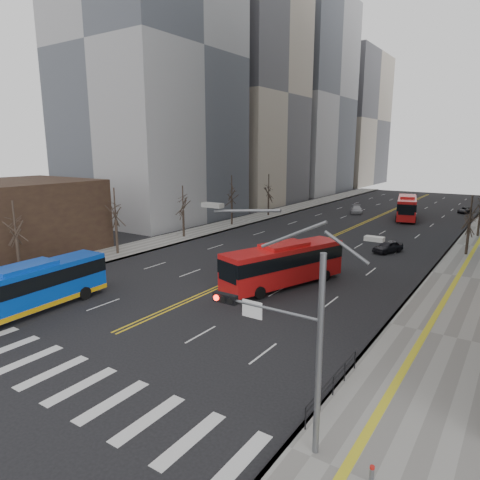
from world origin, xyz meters
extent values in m
plane|color=black|center=(0.00, 0.00, 0.00)|extent=(220.00, 220.00, 0.00)
cube|color=slate|center=(-16.50, 45.00, 0.07)|extent=(5.00, 130.00, 0.15)
cube|color=silver|center=(-3.55, 0.00, 0.01)|extent=(0.70, 4.00, 0.01)
cube|color=silver|center=(-1.18, 0.00, 0.01)|extent=(0.70, 4.00, 0.01)
cube|color=silver|center=(1.18, 0.00, 0.01)|extent=(0.70, 4.00, 0.01)
cube|color=silver|center=(3.55, 0.00, 0.01)|extent=(0.70, 4.00, 0.01)
cube|color=silver|center=(5.91, 0.00, 0.01)|extent=(0.70, 4.00, 0.01)
cube|color=silver|center=(8.27, 0.00, 0.01)|extent=(0.70, 4.00, 0.01)
cube|color=silver|center=(10.64, 0.00, 0.01)|extent=(0.70, 4.00, 0.01)
cube|color=silver|center=(13.00, 0.00, 0.01)|extent=(0.70, 4.00, 0.01)
cube|color=gold|center=(-0.20, 55.00, 0.01)|extent=(0.15, 100.00, 0.01)
cube|color=gold|center=(0.20, 55.00, 0.01)|extent=(0.15, 100.00, 0.01)
cube|color=#99999C|center=(-31.00, 40.00, 26.00)|extent=(22.00, 24.00, 52.00)
cube|color=#AB9E8A|center=(-31.00, 66.00, 22.00)|extent=(22.00, 22.00, 44.00)
cube|color=#99999C|center=(-30.00, 93.00, 24.00)|extent=(20.00, 26.00, 48.00)
cube|color=#AB9E8A|center=(-29.00, 125.00, 20.00)|extent=(18.00, 30.00, 40.00)
cube|color=black|center=(-26.00, 12.00, 4.00)|extent=(14.00, 18.00, 8.00)
cylinder|color=slate|center=(15.20, 2.00, 4.00)|extent=(0.24, 0.24, 8.00)
cylinder|color=slate|center=(12.95, 2.00, 5.50)|extent=(4.50, 0.12, 0.12)
cube|color=black|center=(11.00, 2.00, 5.50)|extent=(1.10, 0.28, 0.38)
cylinder|color=#FF190C|center=(10.65, 1.84, 5.50)|extent=(0.24, 0.08, 0.24)
cylinder|color=black|center=(11.00, 1.84, 5.50)|extent=(0.24, 0.08, 0.24)
cylinder|color=black|center=(11.35, 1.84, 5.50)|extent=(0.24, 0.08, 0.24)
cube|color=silver|center=(12.30, 2.00, 5.30)|extent=(0.90, 0.06, 0.70)
cube|color=#999993|center=(10.40, 2.00, 9.30)|extent=(0.90, 0.35, 0.18)
cube|color=black|center=(14.30, 6.00, 1.15)|extent=(0.04, 6.00, 0.04)
cylinder|color=black|center=(14.30, 3.00, 0.65)|extent=(0.06, 0.06, 1.00)
cylinder|color=black|center=(14.30, 4.50, 0.65)|extent=(0.06, 0.06, 1.00)
cylinder|color=black|center=(14.30, 6.00, 0.65)|extent=(0.06, 0.06, 1.00)
cylinder|color=black|center=(14.30, 7.50, 0.65)|extent=(0.06, 0.06, 1.00)
cylinder|color=black|center=(14.30, 9.00, 0.65)|extent=(0.06, 0.06, 1.00)
cylinder|color=slate|center=(17.50, 1.50, 0.50)|extent=(0.16, 0.16, 0.70)
cylinder|color=#B2140F|center=(17.50, 1.50, 0.88)|extent=(0.17, 0.17, 0.10)
cylinder|color=black|center=(-16.00, 8.00, 1.88)|extent=(0.28, 0.28, 3.75)
cylinder|color=black|center=(-16.00, 19.00, 1.95)|extent=(0.28, 0.28, 3.90)
cylinder|color=black|center=(-16.00, 30.00, 1.80)|extent=(0.28, 0.28, 3.60)
cylinder|color=black|center=(-16.00, 41.00, 2.00)|extent=(0.28, 0.28, 4.00)
cylinder|color=black|center=(-16.00, 52.00, 1.90)|extent=(0.28, 0.28, 3.80)
cylinder|color=black|center=(16.00, 40.00, 1.75)|extent=(0.28, 0.28, 3.50)
cylinder|color=black|center=(16.00, 52.00, 1.88)|extent=(0.28, 0.28, 3.75)
cube|color=#0C42BF|center=(-7.84, 4.00, 1.80)|extent=(3.25, 12.30, 2.89)
cube|color=black|center=(-7.84, 4.00, 2.36)|extent=(3.32, 12.32, 1.04)
cube|color=#0C42BF|center=(-7.84, 4.00, 3.34)|extent=(2.28, 4.37, 0.40)
cube|color=#D5980B|center=(-7.84, 4.00, 0.55)|extent=(3.32, 12.32, 0.35)
cylinder|color=black|center=(-9.33, 7.81, 0.50)|extent=(0.36, 1.02, 1.00)
cylinder|color=black|center=(-6.80, 7.96, 0.50)|extent=(0.36, 1.02, 1.00)
cube|color=red|center=(4.36, 19.61, 1.88)|extent=(6.32, 11.98, 3.07)
cube|color=black|center=(4.36, 19.61, 2.47)|extent=(6.39, 12.01, 1.09)
cube|color=red|center=(4.36, 19.61, 3.52)|extent=(3.35, 4.58, 0.40)
cylinder|color=black|center=(1.88, 16.49, 0.50)|extent=(0.61, 1.04, 1.00)
cylinder|color=black|center=(4.41, 15.63, 0.50)|extent=(0.61, 1.04, 1.00)
cylinder|color=black|center=(4.31, 23.60, 0.50)|extent=(0.61, 1.04, 1.00)
cylinder|color=black|center=(6.84, 22.74, 0.50)|extent=(0.61, 1.04, 1.00)
cube|color=red|center=(4.52, 62.11, 1.94)|extent=(5.35, 12.48, 3.19)
cube|color=black|center=(4.52, 62.11, 2.54)|extent=(5.41, 12.51, 1.13)
cube|color=red|center=(4.52, 62.11, 3.64)|extent=(3.09, 4.64, 0.40)
cylinder|color=black|center=(4.02, 58.01, 0.50)|extent=(0.51, 1.04, 1.00)
cylinder|color=black|center=(6.72, 58.61, 0.50)|extent=(0.51, 1.04, 1.00)
cylinder|color=black|center=(2.32, 65.61, 0.50)|extent=(0.51, 1.04, 1.00)
cylinder|color=black|center=(5.02, 66.22, 0.50)|extent=(0.51, 1.04, 1.00)
imported|color=white|center=(-12.50, 10.10, 0.65)|extent=(1.73, 4.03, 1.29)
imported|color=black|center=(8.49, 36.61, 0.67)|extent=(3.00, 4.23, 1.34)
imported|color=#A7A7AD|center=(-4.37, 63.50, 0.68)|extent=(3.41, 5.02, 1.35)
imported|color=black|center=(11.76, 74.84, 0.53)|extent=(2.15, 3.98, 1.06)
camera|label=1|loc=(20.78, -11.47, 11.55)|focal=32.00mm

